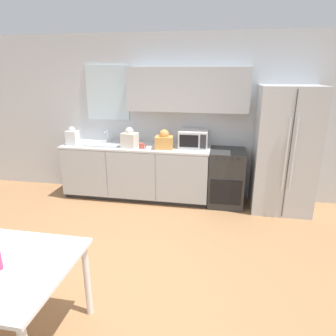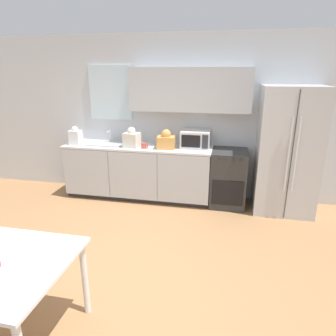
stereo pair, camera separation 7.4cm
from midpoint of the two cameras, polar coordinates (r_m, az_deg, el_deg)
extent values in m
plane|color=#9E7047|center=(3.51, -8.64, -19.28)|extent=(12.00, 12.00, 0.00)
cube|color=silver|center=(5.17, -0.73, 9.55)|extent=(12.00, 0.06, 2.70)
cube|color=silver|center=(5.38, -11.85, 13.84)|extent=(0.75, 0.04, 0.91)
cube|color=#B2B7BC|center=(4.87, 3.30, 14.68)|extent=(1.92, 0.32, 0.68)
cube|color=#333333|center=(5.35, -6.21, -4.90)|extent=(2.46, 0.56, 0.08)
cube|color=#B2B7BC|center=(5.16, -6.47, -0.47)|extent=(2.46, 0.62, 0.81)
cube|color=#B2B7BC|center=(5.18, -16.20, -1.03)|extent=(0.80, 0.01, 0.79)
cube|color=#B2B7BC|center=(4.88, -7.52, -1.63)|extent=(0.80, 0.01, 0.79)
cube|color=#B2B7BC|center=(4.70, 2.05, -2.25)|extent=(0.80, 0.01, 0.79)
cube|color=silver|center=(5.04, -6.63, 4.06)|extent=(2.48, 0.64, 0.03)
cube|color=#2D2D2D|center=(4.97, 10.60, -1.79)|extent=(0.56, 0.62, 0.91)
cube|color=black|center=(4.72, 10.49, -4.62)|extent=(0.48, 0.01, 0.40)
cylinder|color=#262626|center=(4.54, 8.90, 1.79)|extent=(0.03, 0.02, 0.03)
cylinder|color=#262626|center=(4.54, 10.17, 1.72)|extent=(0.03, 0.02, 0.03)
cylinder|color=#262626|center=(4.54, 11.58, 1.64)|extent=(0.03, 0.02, 0.03)
cylinder|color=#262626|center=(4.54, 12.84, 1.57)|extent=(0.03, 0.02, 0.03)
cube|color=silver|center=(4.87, 20.93, 3.11)|extent=(0.88, 0.69, 1.92)
cube|color=#3F3F3F|center=(4.54, 21.66, 1.99)|extent=(0.01, 0.01, 1.86)
cylinder|color=silver|center=(4.50, 21.15, 2.41)|extent=(0.02, 0.02, 1.05)
cylinder|color=silver|center=(4.52, 22.40, 2.33)|extent=(0.02, 0.02, 1.05)
cube|color=#B7BABC|center=(5.22, -12.49, 4.51)|extent=(0.59, 0.41, 0.02)
cylinder|color=silver|center=(5.35, -11.90, 5.97)|extent=(0.02, 0.02, 0.18)
cylinder|color=silver|center=(5.27, -12.24, 6.68)|extent=(0.02, 0.14, 0.02)
cube|color=silver|center=(4.92, 4.45, 5.58)|extent=(0.47, 0.36, 0.27)
cube|color=black|center=(4.74, 3.54, 5.13)|extent=(0.30, 0.01, 0.20)
cube|color=#2D2D33|center=(4.72, 6.24, 5.00)|extent=(0.09, 0.01, 0.22)
cylinder|color=#BF4C3F|center=(4.85, -5.49, 4.24)|extent=(0.08, 0.08, 0.09)
torus|color=#BF4C3F|center=(4.83, -4.76, 4.26)|extent=(0.02, 0.07, 0.07)
cube|color=#DB994C|center=(4.82, -1.19, 4.90)|extent=(0.30, 0.27, 0.20)
sphere|color=#DB994C|center=(4.79, -1.20, 6.46)|extent=(0.17, 0.17, 0.15)
cube|color=white|center=(5.31, -18.09, 5.47)|extent=(0.19, 0.17, 0.24)
sphere|color=white|center=(5.28, -18.24, 6.97)|extent=(0.11, 0.11, 0.10)
cube|color=silver|center=(4.91, -7.74, 5.25)|extent=(0.27, 0.24, 0.24)
sphere|color=silver|center=(4.88, -7.81, 6.95)|extent=(0.15, 0.15, 0.13)
cylinder|color=white|center=(2.91, -15.90, -19.83)|extent=(0.06, 0.06, 0.72)
camera|label=1|loc=(0.04, -90.62, -0.20)|focal=32.00mm
camera|label=2|loc=(0.04, 89.38, 0.20)|focal=32.00mm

